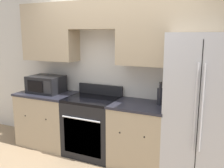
# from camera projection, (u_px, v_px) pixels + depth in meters

# --- Properties ---
(ground_plane) EXTENTS (12.00, 12.00, 0.00)m
(ground_plane) POSITION_uv_depth(u_px,v_px,m) (103.00, 167.00, 3.55)
(ground_plane) COLOR #937A5B
(wall_back) EXTENTS (8.00, 0.39, 2.60)m
(wall_back) POSITION_uv_depth(u_px,v_px,m) (121.00, 55.00, 3.75)
(wall_back) COLOR beige
(wall_back) RESTS_ON ground_plane
(lower_cabinets_left) EXTENTS (0.96, 0.64, 0.90)m
(lower_cabinets_left) POSITION_uv_depth(u_px,v_px,m) (48.00, 118.00, 4.24)
(lower_cabinets_left) COLOR tan
(lower_cabinets_left) RESTS_ON ground_plane
(lower_cabinets_right) EXTENTS (0.79, 0.64, 0.90)m
(lower_cabinets_right) POSITION_uv_depth(u_px,v_px,m) (139.00, 134.00, 3.56)
(lower_cabinets_right) COLOR tan
(lower_cabinets_right) RESTS_ON ground_plane
(oven_range) EXTENTS (0.78, 0.65, 1.06)m
(oven_range) POSITION_uv_depth(u_px,v_px,m) (92.00, 126.00, 3.88)
(oven_range) COLOR black
(oven_range) RESTS_ON ground_plane
(refrigerator) EXTENTS (0.85, 0.74, 1.88)m
(refrigerator) POSITION_uv_depth(u_px,v_px,m) (202.00, 108.00, 3.17)
(refrigerator) COLOR #B7B7BC
(refrigerator) RESTS_ON ground_plane
(microwave) EXTENTS (0.56, 0.42, 0.28)m
(microwave) POSITION_uv_depth(u_px,v_px,m) (46.00, 84.00, 4.15)
(microwave) COLOR black
(microwave) RESTS_ON lower_cabinets_left
(bottle) EXTENTS (0.08, 0.08, 0.32)m
(bottle) POSITION_uv_depth(u_px,v_px,m) (160.00, 96.00, 3.43)
(bottle) COLOR black
(bottle) RESTS_ON lower_cabinets_right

